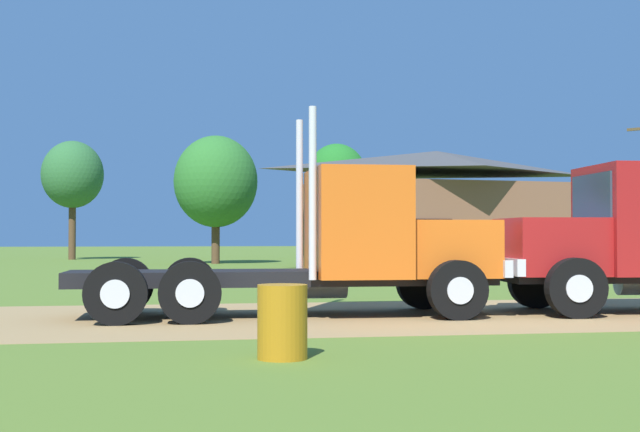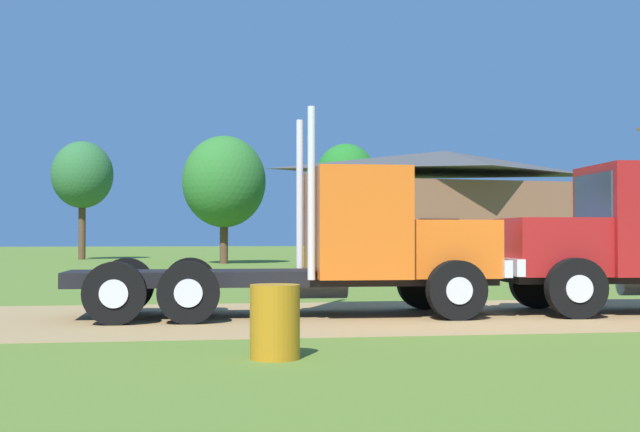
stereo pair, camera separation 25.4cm
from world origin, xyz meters
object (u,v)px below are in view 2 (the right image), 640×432
at_px(truck_near_left, 634,243).
at_px(shed_building, 445,212).
at_px(truck_foreground_white, 349,247).
at_px(steel_barrel, 275,322).

distance_m(truck_near_left, shed_building, 22.11).
bearing_deg(shed_building, truck_near_left, -97.30).
relative_size(truck_foreground_white, truck_near_left, 1.13).
bearing_deg(steel_barrel, shed_building, 68.93).
bearing_deg(truck_near_left, shed_building, 82.70).
relative_size(truck_foreground_white, shed_building, 0.64).
bearing_deg(steel_barrel, truck_near_left, 34.57).
bearing_deg(truck_foreground_white, steel_barrel, -109.62).
bearing_deg(truck_foreground_white, shed_building, 68.56).
height_order(truck_foreground_white, truck_near_left, truck_near_left).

